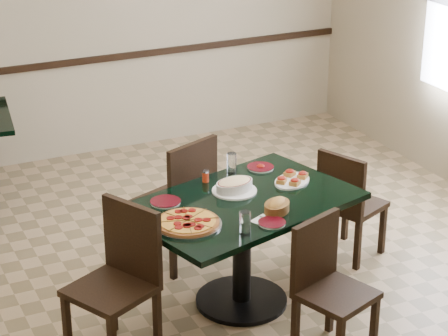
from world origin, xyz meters
name	(u,v)px	position (x,y,z in m)	size (l,w,h in m)	color
floor	(227,281)	(0.00, 0.00, 0.00)	(5.50, 5.50, 0.00)	#8F7552
room_shell	(248,44)	(1.02, 1.73, 1.17)	(5.50, 5.50, 5.50)	white
main_table	(242,226)	(-0.04, -0.29, 0.57)	(1.62, 1.26, 0.75)	black
chair_far	(182,195)	(-0.19, 0.36, 0.54)	(0.59, 0.59, 0.96)	black
chair_near	(327,280)	(0.18, -0.98, 0.47)	(0.50, 0.50, 0.85)	black
chair_right	(347,200)	(0.92, -0.06, 0.46)	(0.51, 0.51, 0.83)	black
chair_left	(120,273)	(-0.92, -0.46, 0.53)	(0.59, 0.59, 0.94)	black
pepperoni_pizza	(188,222)	(-0.49, -0.47, 0.77)	(0.41, 0.41, 0.04)	#ABAAB1
lasagna_casserole	(234,185)	(-0.02, -0.15, 0.80)	(0.29, 0.29, 0.09)	silver
bread_basket	(277,206)	(0.08, -0.54, 0.79)	(0.25, 0.24, 0.09)	brown
bruschetta_platter	(292,179)	(0.39, -0.18, 0.77)	(0.37, 0.35, 0.05)	silver
side_plate_near	(272,223)	(-0.03, -0.67, 0.76)	(0.17, 0.17, 0.02)	silver
side_plate_far_r	(261,167)	(0.31, 0.12, 0.76)	(0.19, 0.19, 0.03)	silver
side_plate_far_l	(165,202)	(-0.49, -0.12, 0.76)	(0.19, 0.19, 0.02)	silver
napkin_setting	(265,221)	(-0.04, -0.62, 0.75)	(0.18, 0.18, 0.01)	white
water_glass_a	(232,163)	(0.09, 0.14, 0.82)	(0.07, 0.07, 0.14)	white
water_glass_b	(245,223)	(-0.24, -0.72, 0.82)	(0.07, 0.07, 0.15)	white
pepper_shaker	(206,176)	(-0.13, 0.08, 0.79)	(0.05, 0.05, 0.08)	red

